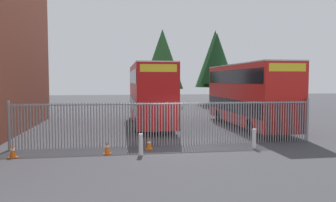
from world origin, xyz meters
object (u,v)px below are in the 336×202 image
object	(u,v)px
traffic_cone_by_gate	(13,151)
double_decker_bus_behind_fence_left	(150,92)
traffic_cone_near_kerb	(107,148)
double_decker_bus_behind_fence_right	(249,89)
double_decker_bus_near_gate	(248,93)
bollard_center_front	(254,139)
traffic_cone_mid_forecourt	(149,143)
bollard_near_left	(141,145)

from	to	relation	value
traffic_cone_by_gate	double_decker_bus_behind_fence_left	bearing A→B (deg)	53.79
double_decker_bus_behind_fence_left	traffic_cone_near_kerb	xyz separation A→B (m)	(-2.79, -9.13, -2.13)
double_decker_bus_behind_fence_right	traffic_cone_near_kerb	xyz separation A→B (m)	(-14.26, -18.27, -2.13)
double_decker_bus_behind_fence_left	double_decker_bus_behind_fence_right	bearing A→B (deg)	38.54
traffic_cone_by_gate	double_decker_bus_near_gate	bearing A→B (deg)	27.96
bollard_center_front	double_decker_bus_behind_fence_right	bearing A→B (deg)	68.20
traffic_cone_mid_forecourt	double_decker_bus_behind_fence_right	bearing A→B (deg)	55.00
double_decker_bus_behind_fence_left	bollard_near_left	distance (m)	9.88
bollard_near_left	bollard_center_front	world-z (taller)	same
double_decker_bus_near_gate	traffic_cone_by_gate	distance (m)	15.40
bollard_center_front	bollard_near_left	bearing A→B (deg)	-173.39
bollard_center_front	traffic_cone_near_kerb	size ratio (longest dim) A/B	1.61
traffic_cone_mid_forecourt	double_decker_bus_near_gate	bearing A→B (deg)	40.14
double_decker_bus_behind_fence_right	traffic_cone_mid_forecourt	size ratio (longest dim) A/B	18.32
double_decker_bus_near_gate	bollard_center_front	xyz separation A→B (m)	(-2.48, -6.88, -1.95)
bollard_near_left	traffic_cone_mid_forecourt	distance (m)	1.26
double_decker_bus_near_gate	bollard_near_left	bearing A→B (deg)	-136.85
double_decker_bus_near_gate	traffic_cone_near_kerb	size ratio (longest dim) A/B	18.32
traffic_cone_by_gate	bollard_center_front	bearing A→B (deg)	1.43
double_decker_bus_behind_fence_right	traffic_cone_near_kerb	size ratio (longest dim) A/B	18.32
bollard_center_front	traffic_cone_near_kerb	xyz separation A→B (m)	(-7.02, -0.17, -0.19)
bollard_near_left	traffic_cone_mid_forecourt	world-z (taller)	bollard_near_left
double_decker_bus_behind_fence_left	traffic_cone_near_kerb	world-z (taller)	double_decker_bus_behind_fence_left
double_decker_bus_behind_fence_left	double_decker_bus_behind_fence_right	size ratio (longest dim) A/B	1.00
double_decker_bus_behind_fence_right	bollard_center_front	bearing A→B (deg)	-111.80
bollard_center_front	traffic_cone_near_kerb	bearing A→B (deg)	-178.60
double_decker_bus_near_gate	bollard_center_front	world-z (taller)	double_decker_bus_near_gate
double_decker_bus_near_gate	bollard_center_front	bearing A→B (deg)	-109.80
bollard_near_left	traffic_cone_near_kerb	bearing A→B (deg)	162.26
double_decker_bus_behind_fence_right	bollard_near_left	xyz separation A→B (m)	(-12.79, -18.75, -1.95)
double_decker_bus_behind_fence_left	traffic_cone_mid_forecourt	xyz separation A→B (m)	(-0.84, -8.45, -2.13)
bollard_near_left	traffic_cone_by_gate	size ratio (longest dim) A/B	1.61
double_decker_bus_behind_fence_left	double_decker_bus_behind_fence_right	xyz separation A→B (m)	(11.48, 9.14, 0.00)
double_decker_bus_near_gate	traffic_cone_near_kerb	xyz separation A→B (m)	(-9.50, -7.05, -2.13)
double_decker_bus_near_gate	traffic_cone_by_gate	xyz separation A→B (m)	(-13.47, -7.15, -2.13)
traffic_cone_near_kerb	double_decker_bus_behind_fence_left	bearing A→B (deg)	73.03
double_decker_bus_behind_fence_right	traffic_cone_mid_forecourt	world-z (taller)	double_decker_bus_behind_fence_right
double_decker_bus_behind_fence_right	traffic_cone_mid_forecourt	bearing A→B (deg)	-125.00
traffic_cone_near_kerb	traffic_cone_by_gate	bearing A→B (deg)	-178.52
double_decker_bus_near_gate	double_decker_bus_behind_fence_left	distance (m)	7.03
double_decker_bus_behind_fence_right	traffic_cone_by_gate	bearing A→B (deg)	-134.78
traffic_cone_by_gate	traffic_cone_near_kerb	distance (m)	3.98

